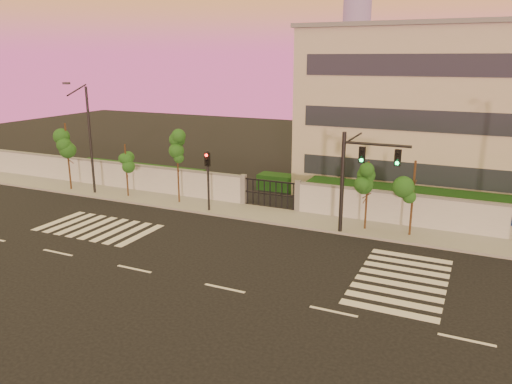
# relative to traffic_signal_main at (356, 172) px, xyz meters

# --- Properties ---
(ground) EXTENTS (120.00, 120.00, 0.00)m
(ground) POSITION_rel_traffic_signal_main_xyz_m (-3.42, -9.20, -3.77)
(ground) COLOR black
(ground) RESTS_ON ground
(sidewalk) EXTENTS (60.00, 3.00, 0.15)m
(sidewalk) POSITION_rel_traffic_signal_main_xyz_m (-3.42, 1.30, -3.70)
(sidewalk) COLOR gray
(sidewalk) RESTS_ON ground
(perimeter_wall) EXTENTS (60.00, 0.36, 2.20)m
(perimeter_wall) POSITION_rel_traffic_signal_main_xyz_m (-3.32, 2.80, -2.70)
(perimeter_wall) COLOR #B2B4B9
(perimeter_wall) RESTS_ON ground
(hedge_row) EXTENTS (41.00, 4.25, 1.80)m
(hedge_row) POSITION_rel_traffic_signal_main_xyz_m (-2.26, 5.54, -2.96)
(hedge_row) COLOR #0F3312
(hedge_row) RESTS_ON ground
(institutional_building) EXTENTS (24.40, 12.40, 12.25)m
(institutional_building) POSITION_rel_traffic_signal_main_xyz_m (5.58, 12.79, 2.38)
(institutional_building) COLOR #B8B39B
(institutional_building) RESTS_ON ground
(road_markings) EXTENTS (57.00, 7.62, 0.02)m
(road_markings) POSITION_rel_traffic_signal_main_xyz_m (-5.01, -5.44, -3.77)
(road_markings) COLOR silver
(road_markings) RESTS_ON ground
(street_tree_a) EXTENTS (1.58, 1.26, 5.23)m
(street_tree_a) POSITION_rel_traffic_signal_main_xyz_m (-22.25, 0.74, 0.07)
(street_tree_a) COLOR #382314
(street_tree_a) RESTS_ON ground
(street_tree_b) EXTENTS (1.44, 1.15, 3.98)m
(street_tree_b) POSITION_rel_traffic_signal_main_xyz_m (-16.98, 1.02, -0.84)
(street_tree_b) COLOR #382314
(street_tree_b) RESTS_ON ground
(street_tree_c) EXTENTS (1.46, 1.16, 5.24)m
(street_tree_c) POSITION_rel_traffic_signal_main_xyz_m (-12.66, 1.21, 0.07)
(street_tree_c) COLOR #382314
(street_tree_c) RESTS_ON ground
(street_tree_d) EXTENTS (1.45, 1.15, 4.21)m
(street_tree_d) POSITION_rel_traffic_signal_main_xyz_m (0.48, 1.11, -0.67)
(street_tree_d) COLOR #382314
(street_tree_d) RESTS_ON ground
(street_tree_e) EXTENTS (1.56, 1.24, 4.47)m
(street_tree_e) POSITION_rel_traffic_signal_main_xyz_m (3.05, 1.10, -0.48)
(street_tree_e) COLOR #382314
(street_tree_e) RESTS_ON ground
(traffic_signal_main) EXTENTS (3.78, 0.37, 5.97)m
(traffic_signal_main) POSITION_rel_traffic_signal_main_xyz_m (0.00, 0.00, 0.00)
(traffic_signal_main) COLOR black
(traffic_signal_main) RESTS_ON ground
(traffic_signal_secondary) EXTENTS (0.32, 0.33, 4.15)m
(traffic_signal_secondary) POSITION_rel_traffic_signal_main_xyz_m (-9.82, 0.40, -1.14)
(traffic_signal_secondary) COLOR black
(traffic_signal_secondary) RESTS_ON ground
(streetlight_west) EXTENTS (0.50, 2.01, 8.35)m
(streetlight_west) POSITION_rel_traffic_signal_main_xyz_m (-19.91, 0.54, 0.74)
(streetlight_west) COLOR black
(streetlight_west) RESTS_ON ground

